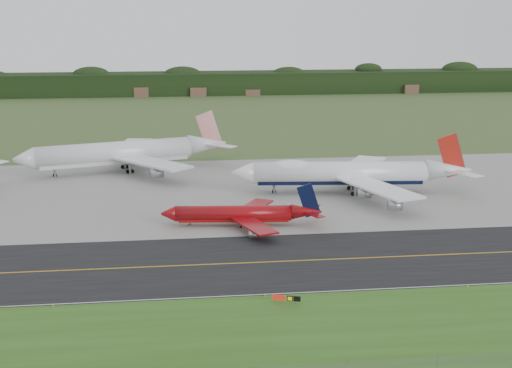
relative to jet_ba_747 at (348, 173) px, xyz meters
The scene contains 14 objects.
ground 54.08m from the jet_ba_747, 123.06° to the right, with size 600.00×600.00×0.00m, color #3C4F25.
grass_verge 85.48m from the jet_ba_747, 110.13° to the right, with size 400.00×30.00×0.01m, color #315418.
taxiway 57.46m from the jet_ba_747, 120.87° to the right, with size 400.00×32.00×0.02m, color black.
apron 30.41m from the jet_ba_747, 168.65° to the left, with size 400.00×78.00×0.01m, color gray.
taxiway_centreline 57.46m from the jet_ba_747, 120.87° to the right, with size 400.00×0.40×0.00m, color #CB9213.
taxiway_edge_line 71.16m from the jet_ba_747, 114.44° to the right, with size 400.00×0.25×0.00m, color silver.
horizon_treeline 230.53m from the jet_ba_747, 97.32° to the left, with size 700.00×25.00×12.00m.
jet_ba_747 is the anchor object (origin of this frame).
jet_red_737 39.32m from the jet_ba_747, 139.85° to the right, with size 35.28×28.64×9.52m.
jet_star_tail 67.00m from the jet_ba_747, 150.47° to the left, with size 61.92×50.68×16.56m.
taxiway_sign 74.48m from the jet_ba_747, 111.61° to the right, with size 4.38×1.49×1.51m.
edge_marker_left 92.14m from the jet_ba_747, 134.51° to the right, with size 0.16×0.16×0.50m, color yellow.
edge_marker_center 72.47m from the jet_ba_747, 114.83° to the right, with size 0.16×0.16×0.50m, color yellow.
edge_marker_right 65.96m from the jet_ba_747, 86.02° to the right, with size 0.16×0.16×0.50m, color yellow.
Camera 1 is at (-15.66, -129.23, 45.98)m, focal length 50.00 mm.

